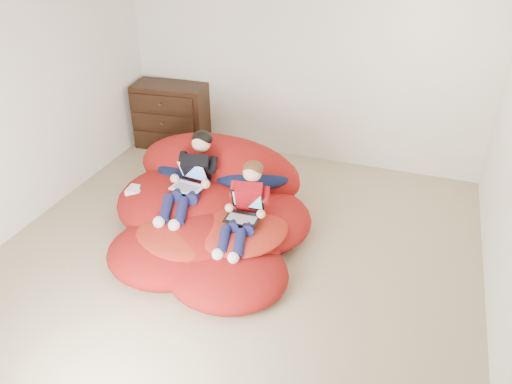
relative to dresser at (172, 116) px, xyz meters
name	(u,v)px	position (x,y,z in m)	size (l,w,h in m)	color
room_shell	(236,237)	(1.90, -2.22, -0.26)	(5.10, 5.10, 2.77)	tan
dresser	(172,116)	(0.00, 0.00, 0.00)	(1.11, 0.64, 0.96)	black
beanbag_pile	(211,208)	(1.46, -1.86, -0.21)	(2.34, 2.46, 0.95)	#AC1613
cream_pillow	(198,146)	(0.95, -1.08, 0.14)	(0.48, 0.31, 0.31)	white
older_boy	(192,173)	(1.25, -1.85, 0.20)	(0.39, 1.11, 0.70)	black
younger_boy	(246,204)	(2.00, -2.17, 0.15)	(0.35, 0.94, 0.69)	#AB0F17
laptop_white	(189,180)	(1.25, -1.93, 0.15)	(0.36, 0.36, 0.23)	white
laptop_black	(245,210)	(2.00, -2.20, 0.08)	(0.35, 0.32, 0.25)	black
power_adapter	(135,190)	(0.60, -2.02, -0.06)	(0.18, 0.18, 0.07)	white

